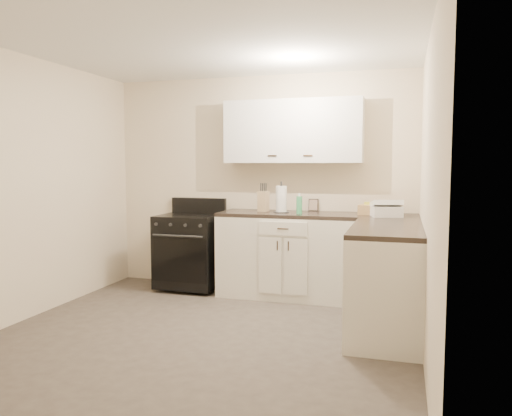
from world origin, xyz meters
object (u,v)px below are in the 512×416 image
(wicker_basket, at_px, (375,210))
(countertop_grill, at_px, (386,211))
(knife_block, at_px, (263,201))
(stove, at_px, (190,250))
(paper_towel, at_px, (281,199))

(wicker_basket, distance_m, countertop_grill, 0.20)
(wicker_basket, xyz_separation_m, countertop_grill, (0.12, -0.16, 0.00))
(knife_block, bearing_deg, countertop_grill, 8.75)
(knife_block, height_order, wicker_basket, knife_block)
(knife_block, distance_m, wicker_basket, 1.23)
(knife_block, bearing_deg, stove, -159.27)
(stove, relative_size, countertop_grill, 2.89)
(paper_towel, bearing_deg, countertop_grill, -5.37)
(stove, distance_m, wicker_basket, 2.18)
(knife_block, relative_size, wicker_basket, 0.74)
(paper_towel, height_order, countertop_grill, paper_towel)
(wicker_basket, bearing_deg, countertop_grill, -52.74)
(wicker_basket, bearing_deg, paper_towel, -176.78)
(stove, distance_m, paper_towel, 1.27)
(knife_block, distance_m, countertop_grill, 1.37)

